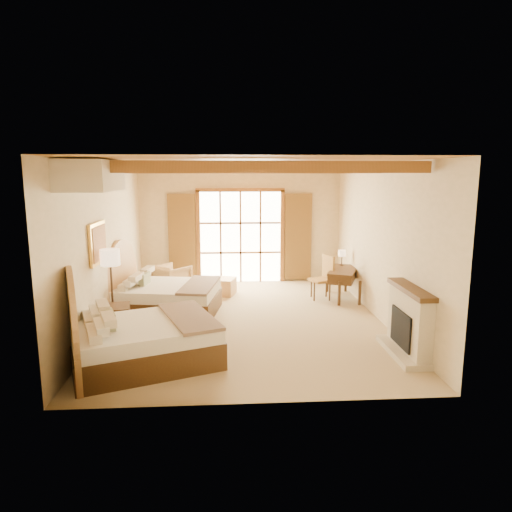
{
  "coord_description": "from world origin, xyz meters",
  "views": [
    {
      "loc": [
        -0.39,
        -9.05,
        2.97
      ],
      "look_at": [
        0.21,
        0.2,
        1.31
      ],
      "focal_mm": 32.0,
      "sensor_mm": 36.0,
      "label": 1
    }
  ],
  "objects": [
    {
      "name": "ceiling_beams",
      "position": [
        0.0,
        0.0,
        3.08
      ],
      "size": [
        5.39,
        4.6,
        0.18
      ],
      "primitive_type": null,
      "color": "#925924",
      "rests_on": "ceiling"
    },
    {
      "name": "ceiling",
      "position": [
        0.0,
        0.0,
        3.2
      ],
      "size": [
        7.0,
        7.0,
        0.0
      ],
      "primitive_type": "plane",
      "rotation": [
        3.14,
        0.0,
        0.0
      ],
      "color": "#B47D3B",
      "rests_on": "ground"
    },
    {
      "name": "bed_far",
      "position": [
        -1.83,
        0.57,
        0.42
      ],
      "size": [
        2.35,
        1.91,
        1.39
      ],
      "rotation": [
        0.0,
        0.0,
        -0.16
      ],
      "color": "#493416",
      "rests_on": "floor"
    },
    {
      "name": "desk_chair",
      "position": [
        1.89,
        1.51,
        0.33
      ],
      "size": [
        0.61,
        0.6,
        1.05
      ],
      "rotation": [
        0.0,
        0.0,
        0.36
      ],
      "color": "#AD7941",
      "rests_on": "floor"
    },
    {
      "name": "bed_near",
      "position": [
        -1.87,
        -2.07,
        0.44
      ],
      "size": [
        2.74,
        2.32,
        1.44
      ],
      "rotation": [
        0.0,
        0.0,
        0.36
      ],
      "color": "#493416",
      "rests_on": "floor"
    },
    {
      "name": "fireplace",
      "position": [
        2.6,
        -2.0,
        0.51
      ],
      "size": [
        0.46,
        1.4,
        1.16
      ],
      "color": "beige",
      "rests_on": "ground"
    },
    {
      "name": "painting",
      "position": [
        -2.7,
        -0.75,
        1.75
      ],
      "size": [
        0.06,
        0.95,
        0.75
      ],
      "color": "#ECB94A",
      "rests_on": "wall_left"
    },
    {
      "name": "wall_left",
      "position": [
        -2.75,
        0.0,
        1.6
      ],
      "size": [
        0.0,
        7.0,
        7.0
      ],
      "primitive_type": "plane",
      "rotation": [
        1.57,
        0.0,
        1.57
      ],
      "color": "beige",
      "rests_on": "ground"
    },
    {
      "name": "ottoman",
      "position": [
        -0.49,
        2.07,
        0.2
      ],
      "size": [
        0.7,
        0.7,
        0.41
      ],
      "primitive_type": "cube",
      "rotation": [
        0.0,
        0.0,
        -0.29
      ],
      "color": "tan",
      "rests_on": "floor"
    },
    {
      "name": "armchair",
      "position": [
        -1.79,
        2.27,
        0.36
      ],
      "size": [
        1.11,
        1.11,
        0.73
      ],
      "primitive_type": "imported",
      "rotation": [
        0.0,
        0.0,
        -3.85
      ],
      "color": "tan",
      "rests_on": "floor"
    },
    {
      "name": "desk",
      "position": [
        2.41,
        1.54,
        0.38
      ],
      "size": [
        1.03,
        1.45,
        0.72
      ],
      "rotation": [
        0.0,
        0.0,
        -0.38
      ],
      "color": "#493416",
      "rests_on": "floor"
    },
    {
      "name": "wall_back",
      "position": [
        0.0,
        3.5,
        1.6
      ],
      "size": [
        5.5,
        0.0,
        5.5
      ],
      "primitive_type": "plane",
      "rotation": [
        1.57,
        0.0,
        0.0
      ],
      "color": "beige",
      "rests_on": "ground"
    },
    {
      "name": "canopy_valance",
      "position": [
        -2.4,
        -2.0,
        2.95
      ],
      "size": [
        0.7,
        1.4,
        0.45
      ],
      "primitive_type": "cube",
      "color": "beige",
      "rests_on": "ceiling"
    },
    {
      "name": "floor_lamp",
      "position": [
        -2.5,
        -0.78,
        1.39
      ],
      "size": [
        0.35,
        0.35,
        1.64
      ],
      "color": "#37271C",
      "rests_on": "floor"
    },
    {
      "name": "floor",
      "position": [
        0.0,
        0.0,
        0.0
      ],
      "size": [
        7.0,
        7.0,
        0.0
      ],
      "primitive_type": "plane",
      "color": "tan",
      "rests_on": "ground"
    },
    {
      "name": "nightstand",
      "position": [
        -2.42,
        -1.05,
        0.33
      ],
      "size": [
        0.63,
        0.63,
        0.66
      ],
      "primitive_type": "cube",
      "rotation": [
        0.0,
        0.0,
        0.16
      ],
      "color": "#493416",
      "rests_on": "floor"
    },
    {
      "name": "desk_lamp",
      "position": [
        2.5,
        2.03,
        1.01
      ],
      "size": [
        0.19,
        0.19,
        0.38
      ],
      "color": "#37271C",
      "rests_on": "desk"
    },
    {
      "name": "wall_right",
      "position": [
        2.75,
        0.0,
        1.6
      ],
      "size": [
        0.0,
        7.0,
        7.0
      ],
      "primitive_type": "plane",
      "rotation": [
        1.57,
        0.0,
        -1.57
      ],
      "color": "beige",
      "rests_on": "ground"
    },
    {
      "name": "french_doors",
      "position": [
        0.0,
        3.44,
        1.25
      ],
      "size": [
        3.95,
        0.08,
        2.6
      ],
      "color": "white",
      "rests_on": "ground"
    }
  ]
}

